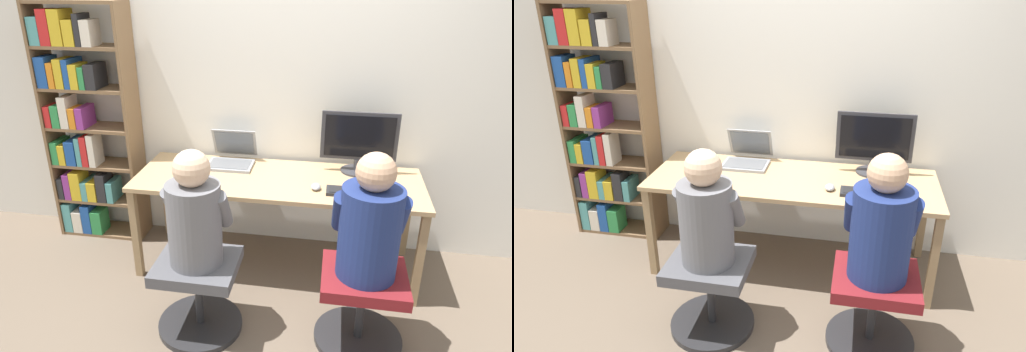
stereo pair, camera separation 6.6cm
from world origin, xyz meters
TOP-DOWN VIEW (x-y plane):
  - ground_plane at (0.00, 0.00)m, footprint 14.00×14.00m
  - wall_back at (0.00, 0.76)m, footprint 10.00×0.05m
  - desk at (0.00, 0.35)m, footprint 1.97×0.69m
  - desktop_monitor at (0.54, 0.55)m, footprint 0.53×0.22m
  - laptop at (-0.37, 0.55)m, footprint 0.33×0.34m
  - keyboard at (0.56, 0.18)m, footprint 0.44×0.13m
  - computer_mouse_by_keyboard at (0.27, 0.21)m, footprint 0.06×0.09m
  - office_chair_left at (0.58, -0.35)m, footprint 0.51×0.51m
  - office_chair_right at (-0.37, -0.40)m, footprint 0.51×0.51m
  - person_at_monitor at (0.58, -0.35)m, footprint 0.40×0.35m
  - person_at_laptop at (-0.37, -0.39)m, footprint 0.37×0.33m
  - bookshelf at (-1.54, 0.56)m, footprint 0.70×0.26m

SIDE VIEW (x-z plane):
  - ground_plane at x=0.00m, z-range 0.00..0.00m
  - office_chair_left at x=0.58m, z-range 0.03..0.50m
  - office_chair_right at x=-0.37m, z-range 0.03..0.50m
  - desk at x=0.00m, z-range 0.29..0.99m
  - keyboard at x=0.56m, z-range 0.70..0.73m
  - computer_mouse_by_keyboard at x=0.27m, z-range 0.70..0.74m
  - laptop at x=-0.37m, z-range 0.63..0.87m
  - person_at_laptop at x=-0.37m, z-range 0.43..1.11m
  - person_at_monitor at x=0.58m, z-range 0.43..1.14m
  - bookshelf at x=-1.54m, z-range -0.01..1.83m
  - desktop_monitor at x=0.54m, z-range 0.71..1.14m
  - wall_back at x=0.00m, z-range 0.00..2.60m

